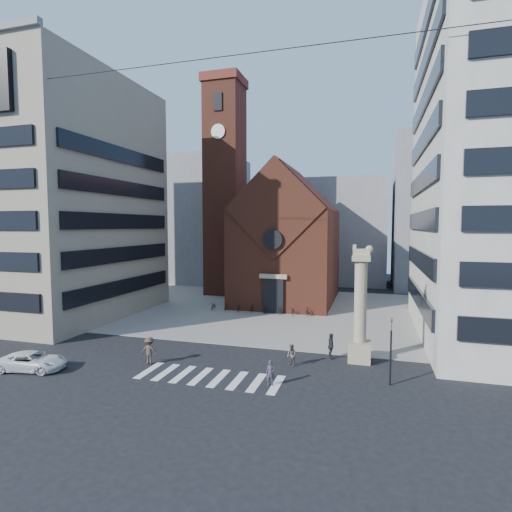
# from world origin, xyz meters

# --- Properties ---
(ground) EXTENTS (120.00, 120.00, 0.00)m
(ground) POSITION_xyz_m (0.00, 0.00, 0.00)
(ground) COLOR black
(ground) RESTS_ON ground
(piazza) EXTENTS (46.00, 30.00, 0.05)m
(piazza) POSITION_xyz_m (0.00, 19.00, 0.03)
(piazza) COLOR gray
(piazza) RESTS_ON ground
(zebra_crossing) EXTENTS (10.20, 3.20, 0.01)m
(zebra_crossing) POSITION_xyz_m (0.55, -3.00, 0.01)
(zebra_crossing) COLOR white
(zebra_crossing) RESTS_ON ground
(church) EXTENTS (12.00, 16.65, 18.00)m
(church) POSITION_xyz_m (0.00, 25.04, 7.98)
(church) COLOR brown
(church) RESTS_ON ground
(campanile) EXTENTS (5.50, 5.50, 31.20)m
(campanile) POSITION_xyz_m (-10.00, 28.00, 15.74)
(campanile) COLOR brown
(campanile) RESTS_ON ground
(building_left) EXTENTS (18.00, 20.00, 26.00)m
(building_left) POSITION_xyz_m (-24.00, 10.00, 13.00)
(building_left) COLOR gray
(building_left) RESTS_ON ground
(bg_block_left) EXTENTS (16.00, 14.00, 22.00)m
(bg_block_left) POSITION_xyz_m (-20.00, 40.00, 11.00)
(bg_block_left) COLOR gray
(bg_block_left) RESTS_ON ground
(bg_block_mid) EXTENTS (14.00, 12.00, 18.00)m
(bg_block_mid) POSITION_xyz_m (6.00, 45.00, 9.00)
(bg_block_mid) COLOR gray
(bg_block_mid) RESTS_ON ground
(bg_block_right) EXTENTS (16.00, 14.00, 24.00)m
(bg_block_right) POSITION_xyz_m (22.00, 42.00, 12.00)
(bg_block_right) COLOR gray
(bg_block_right) RESTS_ON ground
(lion_column) EXTENTS (1.63, 1.60, 8.68)m
(lion_column) POSITION_xyz_m (10.01, 3.00, 3.46)
(lion_column) COLOR tan
(lion_column) RESTS_ON ground
(traffic_light) EXTENTS (0.13, 0.16, 4.30)m
(traffic_light) POSITION_xyz_m (12.00, -1.00, 2.29)
(traffic_light) COLOR black
(traffic_light) RESTS_ON ground
(white_car) EXTENTS (4.90, 2.91, 1.28)m
(white_car) POSITION_xyz_m (-11.81, -5.26, 0.64)
(white_car) COLOR white
(white_car) RESTS_ON ground
(pedestrian_0) EXTENTS (0.64, 0.47, 1.60)m
(pedestrian_0) POSITION_xyz_m (4.77, -3.17, 0.80)
(pedestrian_0) COLOR #3B3145
(pedestrian_0) RESTS_ON ground
(pedestrian_1) EXTENTS (0.97, 0.96, 1.58)m
(pedestrian_1) POSITION_xyz_m (5.36, 0.63, 0.79)
(pedestrian_1) COLOR #564D44
(pedestrian_1) RESTS_ON ground
(pedestrian_2) EXTENTS (0.82, 1.24, 1.95)m
(pedestrian_2) POSITION_xyz_m (7.91, 3.00, 0.98)
(pedestrian_2) COLOR #23242A
(pedestrian_2) RESTS_ON ground
(pedestrian_3) EXTENTS (1.33, 0.83, 1.98)m
(pedestrian_3) POSITION_xyz_m (-4.65, -1.84, 0.99)
(pedestrian_3) COLOR #43332D
(pedestrian_3) RESTS_ON ground
(scooter_0) EXTENTS (0.75, 1.67, 0.85)m
(scooter_0) POSITION_xyz_m (-7.32, 16.76, 0.47)
(scooter_0) COLOR black
(scooter_0) RESTS_ON piazza
(scooter_1) EXTENTS (0.62, 1.61, 0.94)m
(scooter_1) POSITION_xyz_m (-5.72, 16.76, 0.52)
(scooter_1) COLOR black
(scooter_1) RESTS_ON piazza
(scooter_2) EXTENTS (0.75, 1.67, 0.85)m
(scooter_2) POSITION_xyz_m (-4.11, 16.76, 0.47)
(scooter_2) COLOR black
(scooter_2) RESTS_ON piazza
(scooter_3) EXTENTS (0.62, 1.61, 0.94)m
(scooter_3) POSITION_xyz_m (-2.51, 16.76, 0.52)
(scooter_3) COLOR black
(scooter_3) RESTS_ON piazza
(scooter_4) EXTENTS (0.75, 1.67, 0.85)m
(scooter_4) POSITION_xyz_m (-0.91, 16.76, 0.47)
(scooter_4) COLOR black
(scooter_4) RESTS_ON piazza
(scooter_5) EXTENTS (0.62, 1.61, 0.94)m
(scooter_5) POSITION_xyz_m (0.70, 16.76, 0.52)
(scooter_5) COLOR black
(scooter_5) RESTS_ON piazza
(scooter_6) EXTENTS (0.75, 1.67, 0.85)m
(scooter_6) POSITION_xyz_m (2.30, 16.76, 0.47)
(scooter_6) COLOR black
(scooter_6) RESTS_ON piazza
(scooter_7) EXTENTS (0.62, 1.61, 0.94)m
(scooter_7) POSITION_xyz_m (3.90, 16.76, 0.52)
(scooter_7) COLOR black
(scooter_7) RESTS_ON piazza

